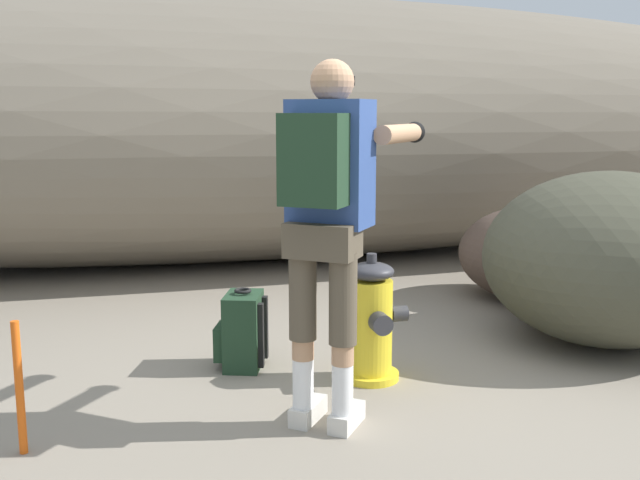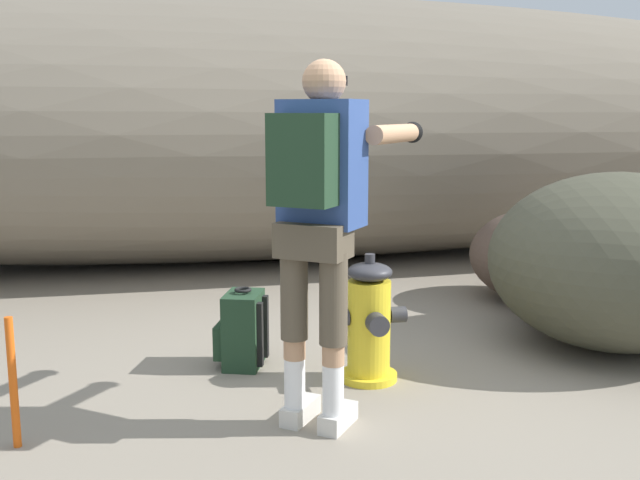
{
  "view_description": "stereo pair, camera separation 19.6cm",
  "coord_description": "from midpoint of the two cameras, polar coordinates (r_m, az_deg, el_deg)",
  "views": [
    {
      "loc": [
        -1.15,
        -3.53,
        1.48
      ],
      "look_at": [
        -0.09,
        0.53,
        0.75
      ],
      "focal_mm": 41.5,
      "sensor_mm": 36.0,
      "label": 1
    },
    {
      "loc": [
        -0.96,
        -3.58,
        1.48
      ],
      "look_at": [
        -0.09,
        0.53,
        0.75
      ],
      "focal_mm": 41.5,
      "sensor_mm": 36.0,
      "label": 2
    }
  ],
  "objects": [
    {
      "name": "boulder_small",
      "position": [
        6.07,
        14.83,
        -1.03
      ],
      "size": [
        1.48,
        1.49,
        0.73
      ],
      "primitive_type": "ellipsoid",
      "rotation": [
        0.0,
        0.0,
        5.26
      ],
      "color": "#4E3D33",
      "rests_on": "ground_plane"
    },
    {
      "name": "spare_backpack",
      "position": [
        4.37,
        -7.29,
        -7.01
      ],
      "size": [
        0.34,
        0.35,
        0.47
      ],
      "rotation": [
        0.0,
        0.0,
        2.81
      ],
      "color": "#1E3823",
      "rests_on": "ground_plane"
    },
    {
      "name": "pine_tree_far_left",
      "position": [
        14.15,
        -22.7,
        15.49
      ],
      "size": [
        2.38,
        2.38,
        5.17
      ],
      "color": "#47331E",
      "rests_on": "ground_plane"
    },
    {
      "name": "dirt_embankment",
      "position": [
        7.52,
        -6.61,
        8.44
      ],
      "size": [
        17.3,
        3.2,
        2.6
      ],
      "primitive_type": "ellipsoid",
      "color": "#756B5B",
      "rests_on": "ground_plane"
    },
    {
      "name": "pine_tree_left",
      "position": [
        13.77,
        -13.15,
        16.75
      ],
      "size": [
        2.51,
        2.51,
        5.29
      ],
      "color": "#47331E",
      "rests_on": "ground_plane"
    },
    {
      "name": "boulder_large",
      "position": [
        5.06,
        20.35,
        -1.27
      ],
      "size": [
        2.29,
        2.27,
        1.11
      ],
      "primitive_type": "ellipsoid",
      "rotation": [
        0.0,
        0.0,
        2.2
      ],
      "color": "#414132",
      "rests_on": "ground_plane"
    },
    {
      "name": "survey_stake",
      "position": [
        3.55,
        -23.68,
        -10.42
      ],
      "size": [
        0.04,
        0.04,
        0.6
      ],
      "primitive_type": "cylinder",
      "color": "#E55914",
      "rests_on": "ground_plane"
    },
    {
      "name": "ground_plane",
      "position": [
        4.0,
        1.83,
        -12.16
      ],
      "size": [
        56.0,
        56.0,
        0.04
      ],
      "primitive_type": "cube",
      "color": "gray"
    },
    {
      "name": "utility_worker",
      "position": [
        3.4,
        -0.92,
        3.25
      ],
      "size": [
        0.9,
        1.01,
        1.71
      ],
      "rotation": [
        0.0,
        0.0,
        0.93
      ],
      "color": "beige",
      "rests_on": "ground_plane"
    },
    {
      "name": "fire_hydrant",
      "position": [
        4.12,
        2.6,
        -6.39
      ],
      "size": [
        0.42,
        0.37,
        0.72
      ],
      "color": "yellow",
      "rests_on": "ground_plane"
    }
  ]
}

